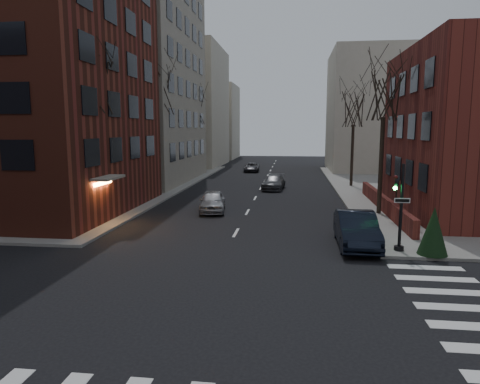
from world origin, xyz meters
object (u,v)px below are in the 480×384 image
object	(u,v)px
car_lane_gray	(274,182)
streetlamp_far	(203,141)
tree_left_b	(157,92)
car_lane_silver	(212,201)
tree_right_a	(384,92)
tree_right_b	(354,109)
evergreen_shrub	(433,231)
tree_left_a	(94,82)
streetlamp_near	(150,147)
traffic_signal	(399,213)
tree_left_c	(194,109)
parked_sedan	(356,229)
sandwich_board	(367,221)
car_lane_far	(252,167)

from	to	relation	value
car_lane_gray	streetlamp_far	bearing A→B (deg)	132.05
tree_left_b	car_lane_silver	size ratio (longest dim) A/B	2.55
tree_right_a	tree_right_b	world-z (taller)	tree_right_a
tree_right_b	evergreen_shrub	size ratio (longest dim) A/B	4.26
tree_left_a	streetlamp_near	bearing A→B (deg)	85.71
tree_left_a	tree_left_b	bearing A→B (deg)	90.00
traffic_signal	evergreen_shrub	distance (m)	1.61
tree_left_c	streetlamp_near	xyz separation A→B (m)	(0.60, -18.00, -3.79)
tree_left_a	parked_sedan	xyz separation A→B (m)	(15.00, -4.00, -7.63)
traffic_signal	tree_left_c	world-z (taller)	tree_left_c
streetlamp_far	evergreen_shrub	size ratio (longest dim) A/B	2.92
parked_sedan	car_lane_silver	bearing A→B (deg)	137.61
streetlamp_near	parked_sedan	distance (m)	19.05
car_lane_gray	sandwich_board	bearing A→B (deg)	-64.53
tree_left_c	streetlamp_far	size ratio (longest dim) A/B	1.55
tree_right_b	car_lane_far	bearing A→B (deg)	128.59
traffic_signal	car_lane_gray	world-z (taller)	traffic_signal
streetlamp_near	sandwich_board	bearing A→B (deg)	-28.88
tree_left_a	car_lane_silver	world-z (taller)	tree_left_a
tree_right_a	car_lane_silver	size ratio (longest dim) A/B	2.30
tree_left_a	tree_right_a	xyz separation A→B (m)	(17.60, 4.00, -0.44)
tree_right_a	evergreen_shrub	distance (m)	11.70
streetlamp_near	streetlamp_far	xyz separation A→B (m)	(0.00, 20.00, 0.00)
car_lane_far	traffic_signal	bearing A→B (deg)	-76.82
evergreen_shrub	sandwich_board	bearing A→B (deg)	112.12
tree_left_b	tree_right_a	xyz separation A→B (m)	(17.60, -8.00, -0.88)
car_lane_silver	evergreen_shrub	xyz separation A→B (m)	(11.75, -9.41, 0.50)
streetlamp_near	evergreen_shrub	distance (m)	22.32
tree_left_c	evergreen_shrub	size ratio (longest dim) A/B	4.52
car_lane_far	tree_left_a	bearing A→B (deg)	-103.68
streetlamp_far	streetlamp_near	bearing A→B (deg)	-90.00
tree_left_a	evergreen_shrub	bearing A→B (deg)	-16.89
tree_right_b	evergreen_shrub	world-z (taller)	tree_right_b
tree_left_a	evergreen_shrub	world-z (taller)	tree_left_a
streetlamp_far	car_lane_gray	distance (m)	16.11
traffic_signal	streetlamp_near	bearing A→B (deg)	141.13
tree_left_c	evergreen_shrub	distance (m)	36.97
tree_right_a	car_lane_silver	bearing A→B (deg)	-179.55
tree_left_a	streetlamp_far	size ratio (longest dim) A/B	1.63
tree_right_a	streetlamp_far	world-z (taller)	tree_right_a
tree_right_a	streetlamp_near	xyz separation A→B (m)	(-17.00, 4.00, -3.79)
traffic_signal	evergreen_shrub	world-z (taller)	traffic_signal
traffic_signal	sandwich_board	xyz separation A→B (m)	(-0.64, 4.46, -1.34)
tree_left_a	tree_left_c	world-z (taller)	tree_left_a
traffic_signal	parked_sedan	bearing A→B (deg)	149.94
streetlamp_near	car_lane_far	xyz separation A→B (m)	(5.77, 24.07, -3.65)
streetlamp_far	car_lane_far	distance (m)	7.95
tree_left_b	streetlamp_far	world-z (taller)	tree_left_b
tree_right_b	car_lane_silver	size ratio (longest dim) A/B	2.17
tree_right_a	tree_right_b	bearing A→B (deg)	90.00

